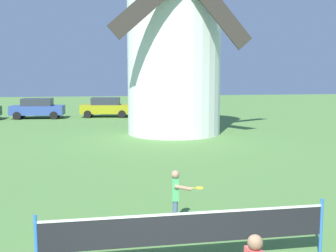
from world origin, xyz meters
name	(u,v)px	position (x,y,z in m)	size (l,w,h in m)	color
windmill	(174,23)	(3.34, 18.37, 6.31)	(7.79, 6.10, 12.46)	white
tennis_net	(187,229)	(0.36, 1.71, 0.69)	(5.34, 0.06, 1.10)	blue
player_far	(176,194)	(0.57, 3.79, 0.72)	(0.72, 0.61, 1.27)	slate
parked_car_blue	(37,108)	(-5.59, 28.33, 0.81)	(4.14, 2.13, 1.56)	#334C99
parked_car_mustard	(106,107)	(-0.31, 28.48, 0.81)	(4.15, 2.31, 1.56)	#999919
parked_car_black	(169,106)	(4.81, 28.34, 0.81)	(4.45, 2.16, 1.56)	#1E232D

